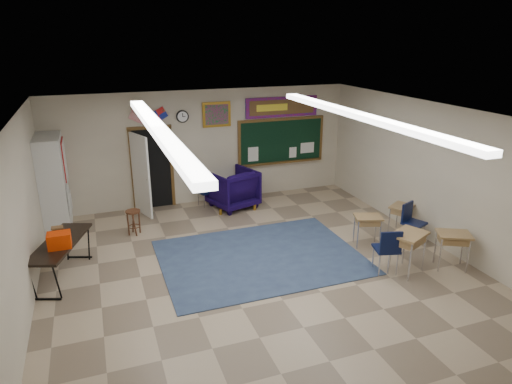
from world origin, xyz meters
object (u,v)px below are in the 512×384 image
object	(u,v)px
wingback_armchair	(233,189)
folding_table	(62,258)
student_desk_front_right	(400,217)
wooden_stool	(134,222)
student_desk_front_left	(367,229)

from	to	relation	value
wingback_armchair	folding_table	world-z (taller)	wingback_armchair
wingback_armchair	student_desk_front_right	bearing A→B (deg)	118.82
wingback_armchair	student_desk_front_right	xyz separation A→B (m)	(3.11, -2.91, -0.14)
wooden_stool	wingback_armchair	bearing A→B (deg)	19.15
wingback_armchair	student_desk_front_left	world-z (taller)	wingback_armchair
wingback_armchair	wooden_stool	xyz separation A→B (m)	(-2.64, -0.92, -0.21)
student_desk_front_left	wingback_armchair	bearing A→B (deg)	140.23
student_desk_front_right	folding_table	distance (m)	7.20
student_desk_front_left	folding_table	bearing A→B (deg)	-168.58
student_desk_front_left	wooden_stool	world-z (taller)	student_desk_front_left
wingback_armchair	folding_table	distance (m)	4.78
student_desk_front_right	folding_table	world-z (taller)	folding_table
wooden_stool	folding_table	bearing A→B (deg)	-132.57
student_desk_front_right	wooden_stool	bearing A→B (deg)	130.00
folding_table	wooden_stool	xyz separation A→B (m)	(1.44, 1.57, -0.10)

